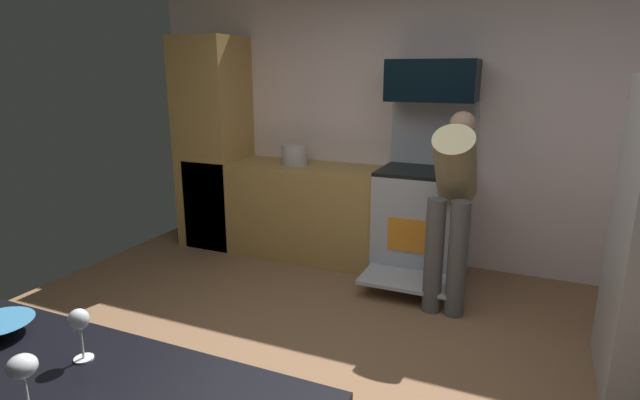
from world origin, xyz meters
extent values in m
cube|color=#896345|center=(0.00, 0.00, -0.01)|extent=(5.20, 4.80, 0.02)
cube|color=silver|center=(0.00, 2.34, 1.30)|extent=(5.20, 0.12, 2.60)
cube|color=tan|center=(-0.90, 1.98, 0.45)|extent=(2.40, 0.60, 0.90)
cube|color=tan|center=(-1.90, 1.98, 1.05)|extent=(0.60, 0.60, 2.10)
cube|color=#B2B9C6|center=(0.28, 1.96, 0.46)|extent=(0.76, 0.64, 0.92)
cube|color=black|center=(0.28, 1.96, 0.94)|extent=(0.76, 0.64, 0.03)
cube|color=#B2B9C6|center=(0.28, 2.25, 1.24)|extent=(0.76, 0.06, 0.57)
cube|color=orange|center=(0.28, 1.63, 0.45)|extent=(0.44, 0.01, 0.28)
cube|color=#B2B9C6|center=(0.28, 1.43, 0.14)|extent=(0.72, 0.42, 0.03)
cube|color=black|center=(0.28, 2.06, 1.69)|extent=(0.74, 0.38, 0.35)
cylinder|color=#555555|center=(0.52, 1.27, 0.44)|extent=(0.14, 0.14, 0.88)
cylinder|color=#555555|center=(0.69, 1.27, 0.44)|extent=(0.14, 0.14, 0.88)
cylinder|color=#948862|center=(0.61, 1.44, 1.10)|extent=(0.30, 0.59, 0.63)
sphere|color=tan|center=(0.61, 1.67, 1.38)|extent=(0.20, 0.20, 0.20)
cylinder|color=silver|center=(-0.09, -1.28, 0.90)|extent=(0.06, 0.06, 0.01)
cylinder|color=silver|center=(-0.09, -1.28, 0.96)|extent=(0.01, 0.01, 0.10)
ellipsoid|color=silver|center=(-0.09, -1.28, 1.04)|extent=(0.06, 0.06, 0.07)
cylinder|color=silver|center=(-0.03, -1.51, 0.95)|extent=(0.01, 0.01, 0.09)
ellipsoid|color=silver|center=(-0.03, -1.51, 1.03)|extent=(0.08, 0.08, 0.06)
cylinder|color=beige|center=(-0.98, 1.98, 0.99)|extent=(0.25, 0.25, 0.19)
camera|label=1|loc=(1.14, -2.25, 1.77)|focal=27.96mm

